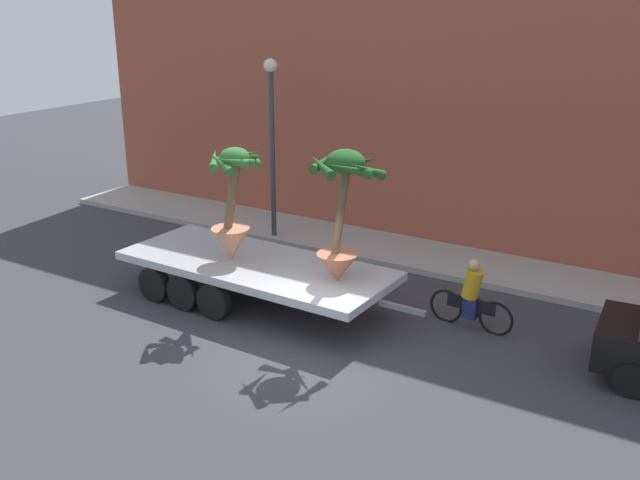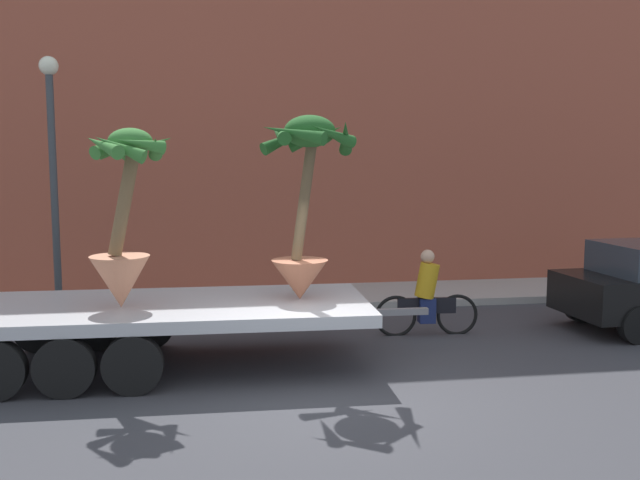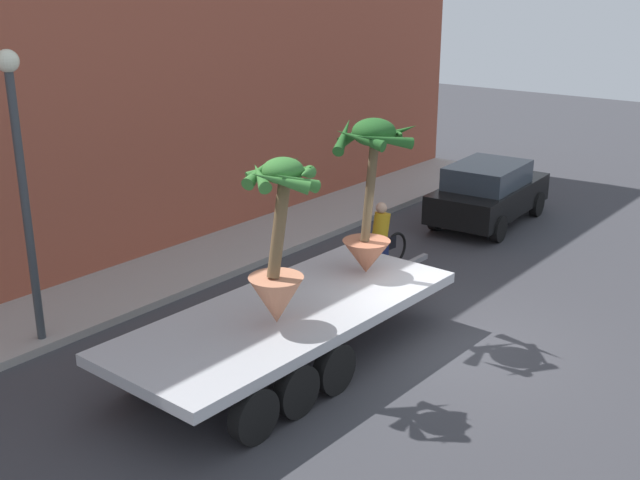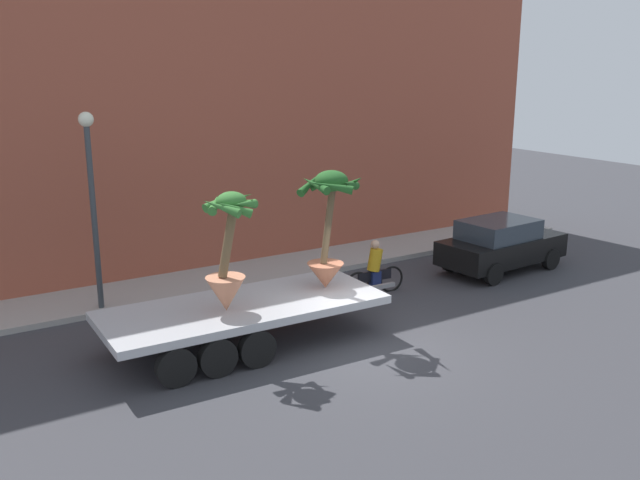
% 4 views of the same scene
% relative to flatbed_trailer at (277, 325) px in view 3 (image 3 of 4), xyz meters
% --- Properties ---
extents(ground_plane, '(60.00, 60.00, 0.00)m').
position_rel_flatbed_trailer_xyz_m(ground_plane, '(2.49, -1.57, -0.77)').
color(ground_plane, '#38383D').
extents(sidewalk, '(24.00, 2.20, 0.15)m').
position_rel_flatbed_trailer_xyz_m(sidewalk, '(2.49, 4.53, -0.70)').
color(sidewalk, '#A39E99').
rests_on(sidewalk, ground).
extents(building_facade, '(24.00, 1.20, 8.67)m').
position_rel_flatbed_trailer_xyz_m(building_facade, '(2.49, 6.23, 3.56)').
color(building_facade, '#9E4C38').
rests_on(building_facade, ground).
extents(flatbed_trailer, '(7.22, 2.62, 0.98)m').
position_rel_flatbed_trailer_xyz_m(flatbed_trailer, '(0.00, 0.00, 0.00)').
color(flatbed_trailer, '#B7BABF').
rests_on(flatbed_trailer, ground).
extents(potted_palm_rear, '(1.32, 1.33, 2.55)m').
position_rel_flatbed_trailer_xyz_m(potted_palm_rear, '(-0.18, -0.21, 1.38)').
color(potted_palm_rear, tan).
rests_on(potted_palm_rear, flatbed_trailer).
extents(potted_palm_middle, '(1.49, 1.58, 2.76)m').
position_rel_flatbed_trailer_xyz_m(potted_palm_middle, '(2.43, -0.05, 1.68)').
color(potted_palm_middle, '#B26647').
rests_on(potted_palm_middle, flatbed_trailer).
extents(cyclist, '(1.84, 0.37, 1.54)m').
position_rel_flatbed_trailer_xyz_m(cyclist, '(4.77, 1.27, -0.11)').
color(cyclist, black).
rests_on(cyclist, ground).
extents(parked_car, '(4.11, 2.05, 1.58)m').
position_rel_flatbed_trailer_xyz_m(parked_car, '(9.26, 1.03, 0.05)').
color(parked_car, black).
rests_on(parked_car, ground).
extents(street_lamp, '(0.36, 0.36, 4.83)m').
position_rel_flatbed_trailer_xyz_m(street_lamp, '(-1.88, 3.73, 2.46)').
color(street_lamp, '#383D42').
rests_on(street_lamp, sidewalk).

